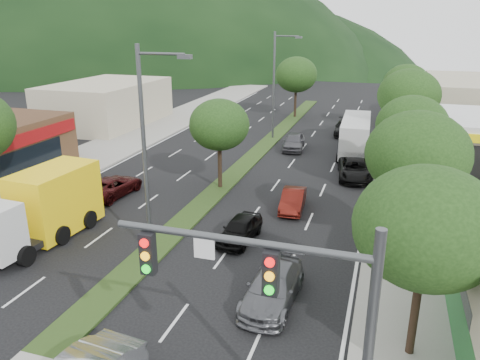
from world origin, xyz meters
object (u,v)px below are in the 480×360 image
(tree_r_d, at_px, (409,95))
(car_queue_d, at_px, (355,169))
(suv_maroon, at_px, (113,186))
(car_queue_e, at_px, (294,142))
(tree_med_far, at_px, (296,75))
(tree_r_e, at_px, (406,84))
(car_queue_b, at_px, (273,287))
(tree_r_b, at_px, (417,154))
(tree_r_c, at_px, (412,126))
(car_queue_c, at_px, (293,200))
(streetlight_mid, at_px, (276,81))
(car_queue_f, at_px, (345,128))
(traffic_signal, at_px, (298,317))
(tree_med_near, at_px, (219,125))
(tree_r_a, at_px, (427,228))
(car_queue_a, at_px, (240,229))
(motorhome, at_px, (355,135))
(box_truck, at_px, (44,208))
(streetlight_near, at_px, (148,144))

(tree_r_d, xyz_separation_m, car_queue_d, (-3.38, -7.05, -4.49))
(suv_maroon, relative_size, car_queue_e, 1.08)
(tree_r_d, relative_size, tree_med_far, 1.03)
(tree_r_e, distance_m, car_queue_b, 34.94)
(tree_r_b, xyz_separation_m, tree_r_c, (0.00, 8.00, -0.29))
(tree_r_d, relative_size, car_queue_c, 1.91)
(tree_r_b, height_order, streetlight_mid, streetlight_mid)
(car_queue_c, xyz_separation_m, car_queue_f, (1.05, 21.00, 0.09))
(streetlight_mid, bearing_deg, car_queue_b, -76.53)
(car_queue_f, bearing_deg, traffic_signal, -88.58)
(tree_med_near, relative_size, suv_maroon, 1.30)
(tree_r_c, bearing_deg, car_queue_f, 107.96)
(tree_r_a, height_order, car_queue_f, tree_r_a)
(car_queue_d, bearing_deg, tree_med_near, -157.81)
(tree_r_e, relative_size, car_queue_d, 1.35)
(car_queue_b, height_order, car_queue_d, car_queue_d)
(car_queue_a, xyz_separation_m, car_queue_f, (2.84, 26.00, 0.08))
(streetlight_mid, xyz_separation_m, car_queue_e, (2.58, -3.45, -4.85))
(tree_med_near, relative_size, motorhome, 0.74)
(car_queue_e, relative_size, car_queue_f, 0.88)
(tree_r_e, xyz_separation_m, streetlight_mid, (-11.79, -7.00, 0.69))
(tree_r_a, xyz_separation_m, car_queue_f, (-5.42, 32.72, -4.11))
(tree_r_b, height_order, car_queue_d, tree_r_b)
(car_queue_a, height_order, car_queue_d, car_queue_d)
(suv_maroon, relative_size, box_truck, 0.63)
(car_queue_e, distance_m, box_truck, 23.37)
(traffic_signal, bearing_deg, streetlight_mid, 104.33)
(car_queue_e, bearing_deg, car_queue_f, 56.47)
(tree_r_b, bearing_deg, motorhome, 102.60)
(tree_med_far, bearing_deg, car_queue_b, -80.01)
(tree_r_d, relative_size, tree_r_e, 1.07)
(streetlight_near, xyz_separation_m, car_queue_e, (2.58, 21.55, -4.85))
(suv_maroon, bearing_deg, car_queue_c, -168.95)
(streetlight_near, height_order, box_truck, streetlight_near)
(tree_r_a, relative_size, suv_maroon, 1.43)
(car_queue_e, height_order, motorhome, motorhome)
(streetlight_mid, bearing_deg, box_truck, -104.05)
(streetlight_mid, distance_m, car_queue_d, 13.99)
(tree_r_a, height_order, tree_r_d, tree_r_d)
(traffic_signal, relative_size, streetlight_near, 0.70)
(tree_r_d, height_order, car_queue_f, tree_r_d)
(streetlight_near, bearing_deg, tree_med_far, 90.33)
(tree_med_near, height_order, tree_med_far, tree_med_far)
(tree_r_c, distance_m, car_queue_e, 13.86)
(streetlight_near, xyz_separation_m, motorhome, (7.85, 21.65, -3.93))
(tree_med_near, bearing_deg, streetlight_mid, 89.22)
(tree_med_far, distance_m, car_queue_b, 39.11)
(tree_r_b, distance_m, car_queue_c, 8.67)
(car_queue_a, bearing_deg, streetlight_mid, 103.34)
(car_queue_a, distance_m, car_queue_b, 5.83)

